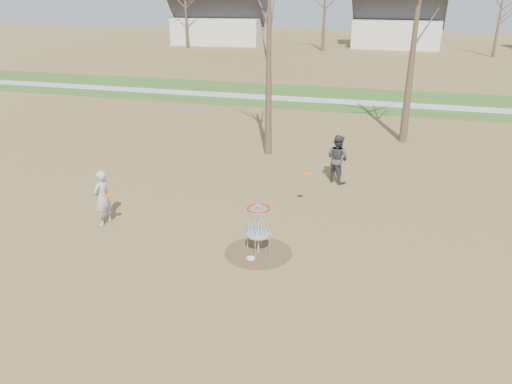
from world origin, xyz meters
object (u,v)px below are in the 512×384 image
Objects in this scene: player_throwing at (337,159)px; player_standing at (102,198)px; disc_golf_basket at (258,222)px; disc_grounded at (251,258)px.

player_standing is at bearing 73.45° from player_throwing.
player_throwing is 1.29× the size of disc_golf_basket.
disc_grounded is at bearing -104.63° from disc_golf_basket.
disc_golf_basket is at bearing 75.37° from disc_grounded.
disc_golf_basket reaches higher than disc_grounded.
player_standing is 7.62× the size of disc_grounded.
player_throwing is (6.12, 5.49, 0.03)m from player_standing.
player_throwing is at bearing 141.82° from player_standing.
disc_grounded is 0.16× the size of disc_golf_basket.
player_standing reaches higher than disc_golf_basket.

